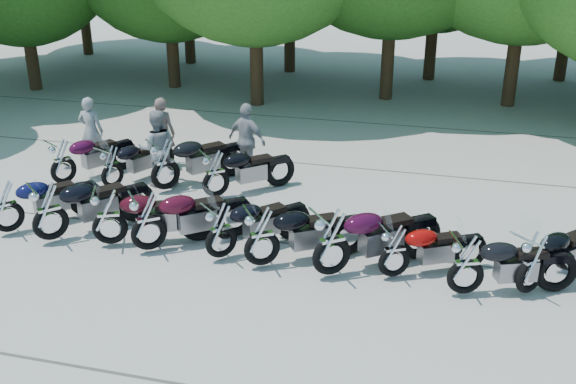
% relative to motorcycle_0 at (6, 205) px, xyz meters
% --- Properties ---
extents(ground, '(90.00, 90.00, 0.00)m').
position_rel_motorcycle_0_xyz_m(ground, '(5.54, -0.51, -0.63)').
color(ground, gray).
rests_on(ground, ground).
extents(motorcycle_0, '(1.95, 2.17, 1.27)m').
position_rel_motorcycle_0_xyz_m(motorcycle_0, '(0.00, 0.00, 0.00)').
color(motorcycle_0, '#0C0E37').
rests_on(motorcycle_0, ground).
extents(motorcycle_1, '(2.18, 2.35, 1.39)m').
position_rel_motorcycle_0_xyz_m(motorcycle_1, '(1.04, -0.11, 0.06)').
color(motorcycle_1, black).
rests_on(motorcycle_1, ground).
extents(motorcycle_2, '(2.43, 1.60, 1.32)m').
position_rel_motorcycle_0_xyz_m(motorcycle_2, '(2.25, 0.01, 0.03)').
color(motorcycle_2, '#340710').
rests_on(motorcycle_2, ground).
extents(motorcycle_3, '(2.34, 2.09, 1.37)m').
position_rel_motorcycle_0_xyz_m(motorcycle_3, '(3.08, -0.03, 0.05)').
color(motorcycle_3, '#3A0816').
rests_on(motorcycle_3, ground).
extents(motorcycle_4, '(2.01, 2.11, 1.26)m').
position_rel_motorcycle_0_xyz_m(motorcycle_4, '(4.50, 0.04, -0.00)').
color(motorcycle_4, black).
rests_on(motorcycle_4, ground).
extents(motorcycle_5, '(2.36, 1.88, 1.33)m').
position_rel_motorcycle_0_xyz_m(motorcycle_5, '(5.32, -0.08, 0.03)').
color(motorcycle_5, black).
rests_on(motorcycle_5, ground).
extents(motorcycle_6, '(2.51, 2.20, 1.45)m').
position_rel_motorcycle_0_xyz_m(motorcycle_6, '(6.61, -0.10, 0.09)').
color(motorcycle_6, '#30061F').
rests_on(motorcycle_6, ground).
extents(motorcycle_7, '(2.08, 1.53, 1.15)m').
position_rel_motorcycle_0_xyz_m(motorcycle_7, '(7.68, 0.12, -0.06)').
color(motorcycle_7, '#910605').
rests_on(motorcycle_7, ground).
extents(motorcycle_8, '(2.32, 1.41, 1.26)m').
position_rel_motorcycle_0_xyz_m(motorcycle_8, '(8.90, -0.17, -0.01)').
color(motorcycle_8, black).
rests_on(motorcycle_8, ground).
extents(motorcycle_9, '(2.07, 2.16, 1.30)m').
position_rel_motorcycle_0_xyz_m(motorcycle_9, '(9.96, 0.14, 0.02)').
color(motorcycle_9, black).
rests_on(motorcycle_9, ground).
extents(motorcycle_11, '(1.75, 2.28, 1.27)m').
position_rel_motorcycle_0_xyz_m(motorcycle_11, '(-0.35, 2.61, 0.00)').
color(motorcycle_11, '#3B0827').
rests_on(motorcycle_11, ground).
extents(motorcycle_12, '(1.48, 2.17, 1.19)m').
position_rel_motorcycle_0_xyz_m(motorcycle_12, '(0.88, 2.67, -0.04)').
color(motorcycle_12, black).
rests_on(motorcycle_12, ground).
extents(motorcycle_13, '(2.21, 2.41, 1.42)m').
position_rel_motorcycle_0_xyz_m(motorcycle_13, '(2.14, 2.85, 0.08)').
color(motorcycle_13, black).
rests_on(motorcycle_13, ground).
extents(motorcycle_14, '(2.13, 2.04, 1.28)m').
position_rel_motorcycle_0_xyz_m(motorcycle_14, '(3.41, 2.74, 0.00)').
color(motorcycle_14, black).
rests_on(motorcycle_14, ground).
extents(rider_0, '(0.67, 0.47, 1.77)m').
position_rel_motorcycle_0_xyz_m(rider_0, '(-0.44, 4.13, 0.25)').
color(rider_0, gray).
rests_on(rider_0, ground).
extents(rider_1, '(1.09, 0.99, 1.84)m').
position_rel_motorcycle_0_xyz_m(rider_1, '(1.81, 3.21, 0.28)').
color(rider_1, gray).
rests_on(rider_1, ground).
extents(rider_2, '(1.16, 0.79, 1.83)m').
position_rel_motorcycle_0_xyz_m(rider_2, '(3.66, 4.32, 0.28)').
color(rider_2, '#98989A').
rests_on(rider_2, ground).
extents(rider_3, '(0.69, 0.48, 1.80)m').
position_rel_motorcycle_0_xyz_m(rider_3, '(1.40, 4.43, 0.27)').
color(rider_3, brown).
rests_on(rider_3, ground).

